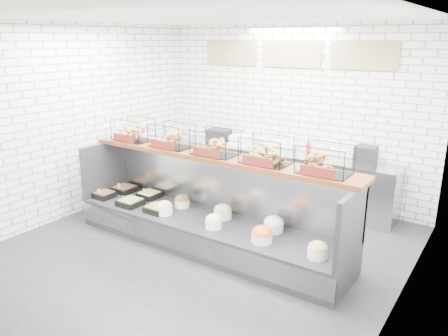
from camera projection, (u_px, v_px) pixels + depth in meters
The scene contains 5 objects.
ground at pixel (193, 254), 5.80m from camera, with size 5.50×5.50×0.00m, color black.
room_shell at pixel (219, 94), 5.69m from camera, with size 5.02×5.51×3.01m.
display_case at pixel (208, 223), 5.98m from camera, with size 4.00×0.90×1.20m.
bagel_shelf at pixel (215, 146), 5.82m from camera, with size 4.10×0.50×0.40m.
prep_counter at pixel (279, 175), 7.59m from camera, with size 4.00×0.60×1.20m.
Camera 1 is at (3.28, -4.10, 2.75)m, focal length 35.00 mm.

